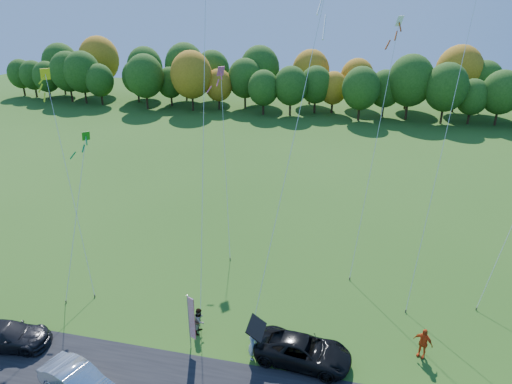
% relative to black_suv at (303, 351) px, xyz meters
% --- Properties ---
extents(ground, '(160.00, 160.00, 0.00)m').
position_rel_black_suv_xyz_m(ground, '(-3.98, 0.10, -0.72)').
color(ground, '#254F14').
extents(tree_line, '(116.00, 12.00, 10.00)m').
position_rel_black_suv_xyz_m(tree_line, '(-3.98, 55.10, -0.72)').
color(tree_line, '#1E4711').
rests_on(tree_line, ground).
extents(black_suv, '(5.37, 2.89, 1.43)m').
position_rel_black_suv_xyz_m(black_suv, '(0.00, 0.00, 0.00)').
color(black_suv, black).
rests_on(black_suv, ground).
extents(silver_sedan, '(4.77, 2.95, 1.48)m').
position_rel_black_suv_xyz_m(silver_sedan, '(-10.48, -4.62, 0.03)').
color(silver_sedan, silver).
rests_on(silver_sedan, ground).
extents(dark_truck_a, '(5.06, 2.73, 1.39)m').
position_rel_black_suv_xyz_m(dark_truck_a, '(-16.37, -2.48, -0.02)').
color(dark_truck_a, black).
rests_on(dark_truck_a, ground).
extents(person_tailgate_a, '(0.44, 0.67, 1.81)m').
position_rel_black_suv_xyz_m(person_tailgate_a, '(-2.71, -0.33, 0.19)').
color(person_tailgate_a, silver).
rests_on(person_tailgate_a, ground).
extents(person_tailgate_b, '(0.64, 0.81, 1.64)m').
position_rel_black_suv_xyz_m(person_tailgate_b, '(-6.18, 0.99, 0.10)').
color(person_tailgate_b, gray).
rests_on(person_tailgate_b, ground).
extents(person_east, '(1.15, 0.89, 1.82)m').
position_rel_black_suv_xyz_m(person_east, '(6.26, 1.83, 0.19)').
color(person_east, '#D44513').
rests_on(person_east, ground).
extents(feather_flag, '(0.44, 0.24, 3.57)m').
position_rel_black_suv_xyz_m(feather_flag, '(-6.09, -0.45, 1.46)').
color(feather_flag, '#999999').
rests_on(feather_flag, ground).
extents(kite_delta_blue, '(3.30, 10.68, 27.60)m').
position_rel_black_suv_xyz_m(kite_delta_blue, '(-7.45, 7.33, 13.19)').
color(kite_delta_blue, '#4C3F33').
rests_on(kite_delta_blue, ground).
extents(kite_parafoil_orange, '(5.80, 13.32, 29.12)m').
position_rel_black_suv_xyz_m(kite_parafoil_orange, '(7.68, 11.86, 13.66)').
color(kite_parafoil_orange, '#4C3F33').
rests_on(kite_parafoil_orange, ground).
extents(kite_delta_red, '(4.08, 9.51, 21.11)m').
position_rel_black_suv_xyz_m(kite_delta_red, '(-1.87, 6.86, 9.56)').
color(kite_delta_red, '#4C3F33').
rests_on(kite_delta_red, ground).
extents(kite_diamond_yellow, '(5.13, 5.63, 14.16)m').
position_rel_black_suv_xyz_m(kite_diamond_yellow, '(-16.25, 5.09, 6.09)').
color(kite_diamond_yellow, '#4C3F33').
rests_on(kite_diamond_yellow, ground).
extents(kite_diamond_green, '(1.07, 5.68, 10.27)m').
position_rel_black_suv_xyz_m(kite_diamond_green, '(-15.56, 4.50, 4.84)').
color(kite_diamond_green, '#4C3F33').
rests_on(kite_diamond_green, ground).
extents(kite_diamond_white, '(2.34, 7.37, 17.24)m').
position_rel_black_suv_xyz_m(kite_diamond_white, '(3.06, 11.72, 7.72)').
color(kite_diamond_white, '#4C3F33').
rests_on(kite_diamond_white, ground).
extents(kite_diamond_pink, '(3.09, 7.59, 13.42)m').
position_rel_black_suv_xyz_m(kite_diamond_pink, '(-7.82, 12.39, 5.74)').
color(kite_diamond_pink, '#4C3F33').
rests_on(kite_diamond_pink, ground).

